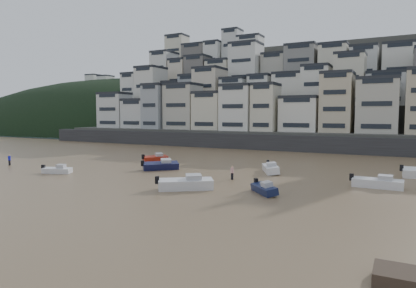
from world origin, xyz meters
The scene contains 13 objects.
sea_strip centered at (-110.00, 145.00, 0.01)m, with size 340.00×340.00×0.00m, color #3F4C5A.
harbor_wall centered at (10.00, 65.00, 1.75)m, with size 140.00×3.00×3.50m, color #38383A.
hillside centered at (14.73, 104.84, 13.01)m, with size 141.04×66.00×50.00m.
headland centered at (-95.00, 135.00, 0.02)m, with size 216.00×135.00×53.33m.
boat_d centered at (30.82, 29.10, 0.78)m, with size 5.75×1.88×1.57m, color silver, non-canonical shape.
boat_f centered at (-4.75, 36.78, 0.64)m, with size 4.73×1.55×1.29m, color #B02615, non-canonical shape.
boat_a centered at (12.47, 18.38, 0.88)m, with size 6.47×2.12×1.76m, color silver, non-canonical shape.
boat_b centered at (20.65, 20.45, 0.61)m, with size 4.48×1.47×1.22m, color #151E43, non-canonical shape.
boat_j centered at (-8.96, 19.60, 0.59)m, with size 4.34×1.42×1.18m, color silver, non-canonical shape.
boat_c centered at (1.85, 28.94, 0.77)m, with size 5.64×1.84×1.54m, color #14173F, non-canonical shape.
boat_e centered at (16.96, 33.83, 0.79)m, with size 5.82×1.91×1.59m, color white, non-canonical shape.
person_blue centered at (-22.25, 21.61, 0.87)m, with size 0.44×0.44×1.74m, color #1A1DC4, non-canonical shape.
person_pink centered at (14.42, 26.40, 0.87)m, with size 0.44×0.44×1.74m, color #D79798, non-canonical shape.
Camera 1 is at (33.00, -15.54, 8.20)m, focal length 32.00 mm.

